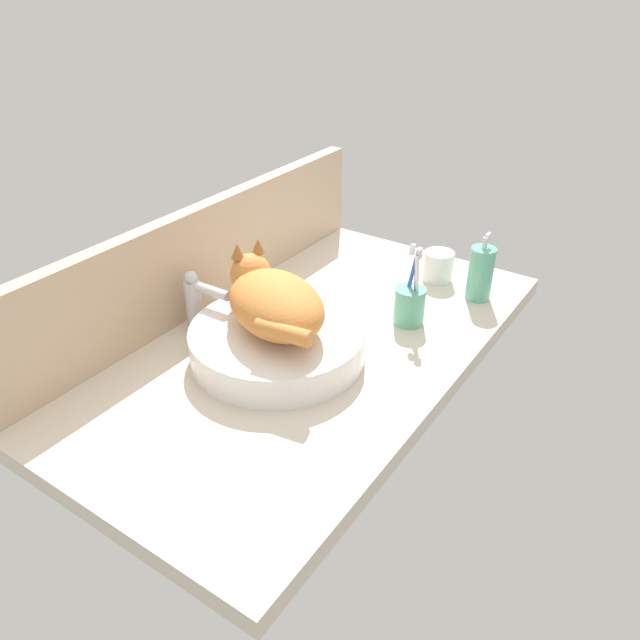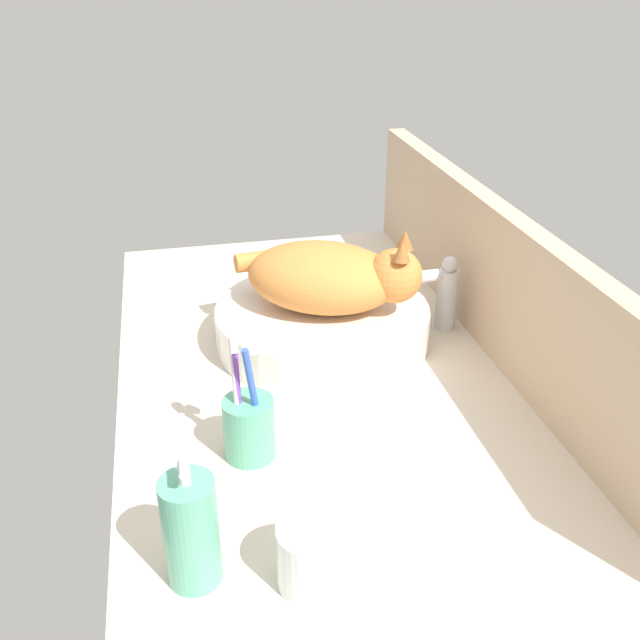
% 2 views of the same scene
% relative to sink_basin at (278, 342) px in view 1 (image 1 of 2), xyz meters
% --- Properties ---
extents(ground_plane, '(1.13, 0.63, 0.04)m').
position_rel_sink_basin_xyz_m(ground_plane, '(0.08, -0.02, -0.05)').
color(ground_plane, beige).
extents(backsplash_panel, '(1.13, 0.04, 0.24)m').
position_rel_sink_basin_xyz_m(backsplash_panel, '(0.08, 0.28, 0.09)').
color(backsplash_panel, '#CCAD8C').
rests_on(backsplash_panel, ground_plane).
extents(sink_basin, '(0.36, 0.36, 0.07)m').
position_rel_sink_basin_xyz_m(sink_basin, '(0.00, 0.00, 0.00)').
color(sink_basin, white).
rests_on(sink_basin, ground_plane).
extents(cat, '(0.26, 0.30, 0.14)m').
position_rel_sink_basin_xyz_m(cat, '(0.01, 0.01, 0.09)').
color(cat, orange).
rests_on(cat, sink_basin).
extents(faucet, '(0.04, 0.12, 0.14)m').
position_rel_sink_basin_xyz_m(faucet, '(-0.01, 0.21, 0.04)').
color(faucet, silver).
rests_on(faucet, ground_plane).
extents(soap_dispenser, '(0.06, 0.06, 0.16)m').
position_rel_sink_basin_xyz_m(soap_dispenser, '(0.47, -0.25, 0.03)').
color(soap_dispenser, '#60B793').
rests_on(soap_dispenser, ground_plane).
extents(toothbrush_cup, '(0.07, 0.07, 0.19)m').
position_rel_sink_basin_xyz_m(toothbrush_cup, '(0.27, -0.16, 0.01)').
color(toothbrush_cup, '#5BB28E').
rests_on(toothbrush_cup, ground_plane).
extents(water_glass, '(0.08, 0.08, 0.08)m').
position_rel_sink_basin_xyz_m(water_glass, '(0.50, -0.12, -0.00)').
color(water_glass, white).
rests_on(water_glass, ground_plane).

